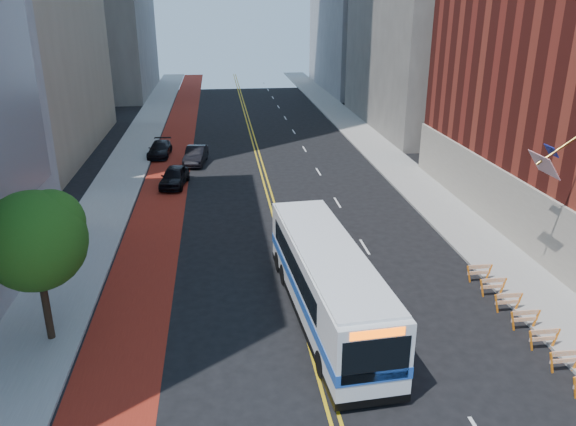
% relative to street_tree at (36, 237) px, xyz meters
% --- Properties ---
extents(ground, '(160.00, 160.00, 0.00)m').
position_rel_street_tree_xyz_m(ground, '(11.24, -6.04, -4.91)').
color(ground, black).
rests_on(ground, ground).
extents(sidewalk_left, '(4.00, 140.00, 0.15)m').
position_rel_street_tree_xyz_m(sidewalk_left, '(-0.76, 23.96, -4.84)').
color(sidewalk_left, gray).
rests_on(sidewalk_left, ground).
extents(sidewalk_right, '(4.00, 140.00, 0.15)m').
position_rel_street_tree_xyz_m(sidewalk_right, '(23.24, 23.96, -4.84)').
color(sidewalk_right, gray).
rests_on(sidewalk_right, ground).
extents(bus_lane_paint, '(3.60, 140.00, 0.01)m').
position_rel_street_tree_xyz_m(bus_lane_paint, '(3.14, 23.96, -4.91)').
color(bus_lane_paint, maroon).
rests_on(bus_lane_paint, ground).
extents(center_line_inner, '(0.14, 140.00, 0.01)m').
position_rel_street_tree_xyz_m(center_line_inner, '(11.06, 23.96, -4.91)').
color(center_line_inner, gold).
rests_on(center_line_inner, ground).
extents(center_line_outer, '(0.14, 140.00, 0.01)m').
position_rel_street_tree_xyz_m(center_line_outer, '(11.42, 23.96, -4.91)').
color(center_line_outer, gold).
rests_on(center_line_outer, ground).
extents(lane_dashes, '(0.14, 98.20, 0.01)m').
position_rel_street_tree_xyz_m(lane_dashes, '(16.04, 31.96, -4.90)').
color(lane_dashes, silver).
rests_on(lane_dashes, ground).
extents(construction_barriers, '(1.42, 10.91, 1.00)m').
position_rel_street_tree_xyz_m(construction_barriers, '(20.84, -2.62, -4.24)').
color(construction_barriers, orange).
rests_on(construction_barriers, ground).
extents(street_tree, '(4.20, 4.20, 6.70)m').
position_rel_street_tree_xyz_m(street_tree, '(0.00, 0.00, 0.00)').
color(street_tree, black).
rests_on(street_tree, sidewalk_left).
extents(transit_bus, '(3.80, 13.32, 3.61)m').
position_rel_street_tree_xyz_m(transit_bus, '(12.22, 0.46, -3.02)').
color(transit_bus, silver).
rests_on(transit_bus, ground).
extents(car_a, '(2.50, 4.80, 1.56)m').
position_rel_street_tree_xyz_m(car_a, '(3.92, 21.50, -4.13)').
color(car_a, black).
rests_on(car_a, ground).
extents(car_b, '(2.28, 4.92, 1.56)m').
position_rel_street_tree_xyz_m(car_b, '(5.43, 27.93, -4.13)').
color(car_b, black).
rests_on(car_b, ground).
extents(car_c, '(2.23, 4.85, 1.37)m').
position_rel_street_tree_xyz_m(car_c, '(1.94, 30.99, -4.22)').
color(car_c, black).
rests_on(car_c, ground).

